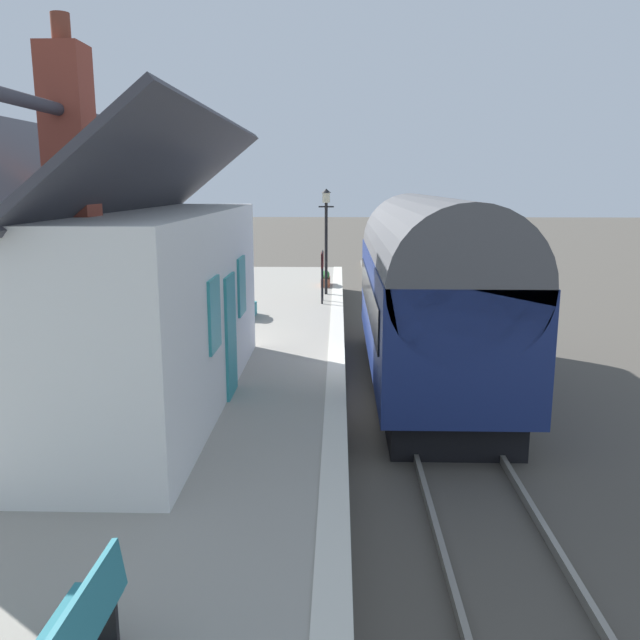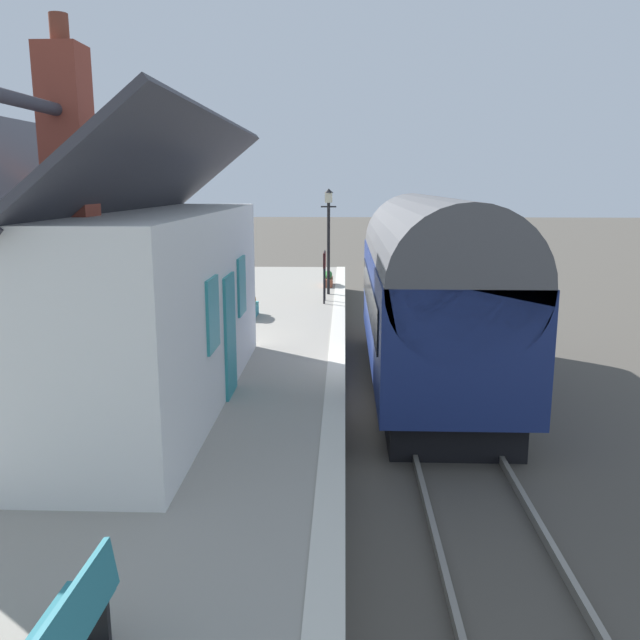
{
  "view_description": "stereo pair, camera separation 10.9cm",
  "coord_description": "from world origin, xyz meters",
  "px_view_note": "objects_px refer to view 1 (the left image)",
  "views": [
    {
      "loc": [
        -12.92,
        1.14,
        4.59
      ],
      "look_at": [
        -0.32,
        1.5,
        1.98
      ],
      "focal_mm": 36.99,
      "sensor_mm": 36.0,
      "label": 1
    },
    {
      "loc": [
        -12.92,
        1.03,
        4.59
      ],
      "look_at": [
        -0.32,
        1.5,
        1.98
      ],
      "focal_mm": 36.99,
      "sensor_mm": 36.0,
      "label": 2
    }
  ],
  "objects_px": {
    "planter_edge_near": "(249,307)",
    "lamp_post_platform": "(326,221)",
    "station_building": "(123,301)",
    "station_sign_board": "(322,264)",
    "train": "(429,292)",
    "planter_under_sign": "(326,279)"
  },
  "relations": [
    {
      "from": "planter_edge_near",
      "to": "station_building",
      "type": "bearing_deg",
      "value": 171.6
    },
    {
      "from": "lamp_post_platform",
      "to": "station_sign_board",
      "type": "xyz_separation_m",
      "value": [
        -1.51,
        0.09,
        -1.24
      ]
    },
    {
      "from": "station_building",
      "to": "train",
      "type": "bearing_deg",
      "value": -53.79
    },
    {
      "from": "train",
      "to": "lamp_post_platform",
      "type": "height_order",
      "value": "lamp_post_platform"
    },
    {
      "from": "planter_edge_near",
      "to": "lamp_post_platform",
      "type": "distance_m",
      "value": 4.92
    },
    {
      "from": "train",
      "to": "station_sign_board",
      "type": "bearing_deg",
      "value": 24.68
    },
    {
      "from": "station_building",
      "to": "planter_under_sign",
      "type": "xyz_separation_m",
      "value": [
        13.0,
        -3.06,
        -1.47
      ]
    },
    {
      "from": "station_building",
      "to": "planter_edge_near",
      "type": "distance_m",
      "value": 7.42
    },
    {
      "from": "station_building",
      "to": "station_sign_board",
      "type": "distance_m",
      "value": 10.09
    },
    {
      "from": "station_building",
      "to": "planter_edge_near",
      "type": "xyz_separation_m",
      "value": [
        7.2,
        -1.06,
        -1.43
      ]
    },
    {
      "from": "planter_under_sign",
      "to": "station_sign_board",
      "type": "relative_size",
      "value": 0.67
    },
    {
      "from": "planter_under_sign",
      "to": "station_sign_board",
      "type": "distance_m",
      "value": 3.51
    },
    {
      "from": "train",
      "to": "station_sign_board",
      "type": "height_order",
      "value": "train"
    },
    {
      "from": "planter_edge_near",
      "to": "planter_under_sign",
      "type": "xyz_separation_m",
      "value": [
        5.8,
        -2.0,
        -0.03
      ]
    },
    {
      "from": "planter_edge_near",
      "to": "train",
      "type": "bearing_deg",
      "value": -124.67
    },
    {
      "from": "lamp_post_platform",
      "to": "planter_edge_near",
      "type": "bearing_deg",
      "value": 152.39
    },
    {
      "from": "train",
      "to": "planter_edge_near",
      "type": "distance_m",
      "value": 5.56
    },
    {
      "from": "train",
      "to": "planter_under_sign",
      "type": "distance_m",
      "value": 9.31
    },
    {
      "from": "planter_under_sign",
      "to": "lamp_post_platform",
      "type": "distance_m",
      "value": 2.87
    },
    {
      "from": "train",
      "to": "lamp_post_platform",
      "type": "relative_size",
      "value": 2.71
    },
    {
      "from": "station_building",
      "to": "planter_under_sign",
      "type": "relative_size",
      "value": 7.82
    },
    {
      "from": "station_sign_board",
      "to": "train",
      "type": "bearing_deg",
      "value": -155.32
    }
  ]
}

